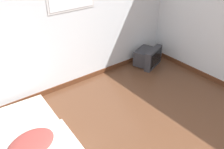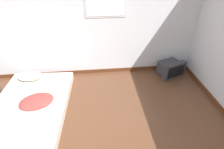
{
  "view_description": "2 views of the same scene",
  "coord_description": "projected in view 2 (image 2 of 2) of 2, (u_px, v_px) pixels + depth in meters",
  "views": [
    {
      "loc": [
        -1.36,
        -0.63,
        2.5
      ],
      "look_at": [
        0.64,
        1.98,
        0.55
      ],
      "focal_mm": 40.0,
      "sensor_mm": 36.0,
      "label": 1
    },
    {
      "loc": [
        0.28,
        -0.76,
        2.42
      ],
      "look_at": [
        0.57,
        1.95,
        0.55
      ],
      "focal_mm": 28.0,
      "sensor_mm": 36.0,
      "label": 2
    }
  ],
  "objects": [
    {
      "name": "mattress_bed",
      "position": [
        30.0,
        106.0,
        3.22
      ],
      "size": [
        1.45,
        2.08,
        0.31
      ],
      "color": "beige",
      "rests_on": "ground_plane"
    },
    {
      "name": "crt_tv",
      "position": [
        171.0,
        69.0,
        4.16
      ],
      "size": [
        0.64,
        0.56,
        0.39
      ],
      "color": "#333338",
      "rests_on": "ground_plane"
    },
    {
      "name": "wall_back",
      "position": [
        80.0,
        21.0,
        3.63
      ],
      "size": [
        7.55,
        0.08,
        2.6
      ],
      "color": "silver",
      "rests_on": "ground_plane"
    }
  ]
}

